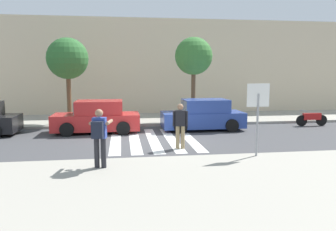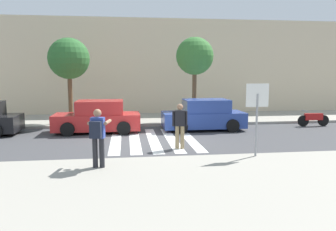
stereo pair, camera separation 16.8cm
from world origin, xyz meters
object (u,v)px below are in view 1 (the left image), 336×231
object	(u,v)px
parked_car_red	(97,118)
parked_car_blue	(203,116)
motorcycle	(312,118)
street_tree_center	(194,57)
stop_sign	(258,104)
photographer_with_backpack	(99,133)
pedestrian_crossing	(180,123)
street_tree_west	(68,59)

from	to	relation	value
parked_car_red	parked_car_blue	xyz separation A→B (m)	(5.25, 0.00, 0.00)
parked_car_red	motorcycle	distance (m)	11.38
parked_car_red	street_tree_center	world-z (taller)	street_tree_center
stop_sign	street_tree_center	world-z (taller)	street_tree_center
photographer_with_backpack	parked_car_blue	size ratio (longest dim) A/B	0.42
parked_car_red	motorcycle	world-z (taller)	parked_car_red
street_tree_center	photographer_with_backpack	bearing A→B (deg)	-118.49
photographer_with_backpack	street_tree_center	distance (m)	10.09
street_tree_center	pedestrian_crossing	bearing A→B (deg)	-106.93
photographer_with_backpack	motorcycle	bearing A→B (deg)	32.17
stop_sign	photographer_with_backpack	world-z (taller)	stop_sign
stop_sign	photographer_with_backpack	size ratio (longest dim) A/B	1.39
photographer_with_backpack	pedestrian_crossing	bearing A→B (deg)	42.80
stop_sign	street_tree_west	world-z (taller)	street_tree_west
street_tree_center	parked_car_red	bearing A→B (deg)	-158.39
pedestrian_crossing	parked_car_blue	bearing A→B (deg)	64.21
motorcycle	street_tree_west	size ratio (longest dim) A/B	0.38
pedestrian_crossing	street_tree_center	distance (m)	6.80
stop_sign	photographer_with_backpack	distance (m)	5.17
photographer_with_backpack	stop_sign	bearing A→B (deg)	7.75
stop_sign	parked_car_red	bearing A→B (deg)	133.85
street_tree_west	parked_car_blue	bearing A→B (deg)	-18.82
stop_sign	pedestrian_crossing	distance (m)	3.10
stop_sign	parked_car_blue	bearing A→B (deg)	93.46
parked_car_red	parked_car_blue	bearing A→B (deg)	0.00
stop_sign	motorcycle	size ratio (longest dim) A/B	1.37
street_tree_center	parked_car_blue	bearing A→B (deg)	-88.04
photographer_with_backpack	parked_car_blue	distance (m)	8.07
photographer_with_backpack	street_tree_center	size ratio (longest dim) A/B	0.37
stop_sign	street_tree_west	distance (m)	11.07
pedestrian_crossing	street_tree_center	xyz separation A→B (m)	(1.81, 5.94, 2.78)
photographer_with_backpack	street_tree_center	world-z (taller)	street_tree_center
motorcycle	street_tree_center	world-z (taller)	street_tree_center
street_tree_west	street_tree_center	size ratio (longest dim) A/B	0.98
pedestrian_crossing	parked_car_red	xyz separation A→B (m)	(-3.37, 3.89, -0.25)
parked_car_blue	parked_car_red	bearing A→B (deg)	180.00
pedestrian_crossing	parked_car_red	size ratio (longest dim) A/B	0.42
street_tree_west	street_tree_center	bearing A→B (deg)	-2.51
parked_car_blue	stop_sign	bearing A→B (deg)	-86.54
parked_car_red	parked_car_blue	distance (m)	5.25
stop_sign	street_tree_center	bearing A→B (deg)	93.07
photographer_with_backpack	street_tree_center	bearing A→B (deg)	61.51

